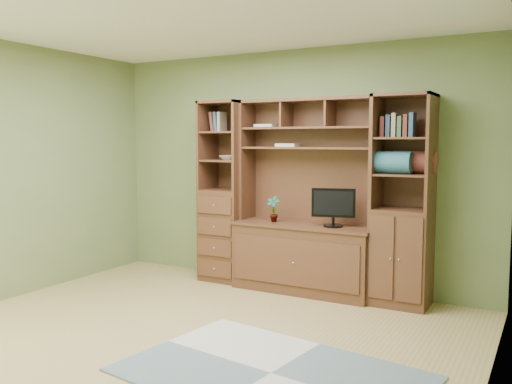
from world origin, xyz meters
The scene contains 11 objects.
room centered at (0.00, 0.00, 1.30)m, with size 4.60×4.10×2.64m.
center_hutch centered at (0.27, 1.73, 1.02)m, with size 1.54×0.53×2.05m, color #4D2C1B.
left_tower centered at (-0.73, 1.77, 1.02)m, with size 0.50×0.45×2.05m, color #4D2C1B.
right_tower centered at (1.30, 1.77, 1.02)m, with size 0.55×0.45×2.05m, color #4D2C1B.
rug centered at (0.93, -0.27, 0.01)m, with size 2.01×1.34×0.01m, color gray.
monitor centered at (0.62, 1.70, 1.00)m, with size 0.44×0.20×0.54m, color black.
orchid centered at (-0.07, 1.70, 0.87)m, with size 0.15×0.10×0.28m, color #9C3D34.
magazines centered at (0.04, 1.82, 1.56)m, with size 0.23×0.17×0.03m, color #BFB6A3.
bowl centered at (-0.68, 1.77, 1.41)m, with size 0.20×0.20×0.05m, color beige.
blanket_teal centered at (1.20, 1.73, 1.40)m, with size 0.37×0.21×0.21m, color #2A5D6E.
blanket_red centered at (1.39, 1.85, 1.40)m, with size 0.40×0.22×0.22m, color brown.
Camera 1 is at (2.58, -3.47, 1.61)m, focal length 38.00 mm.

